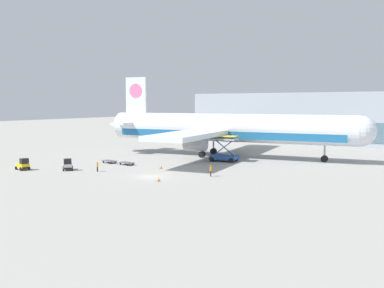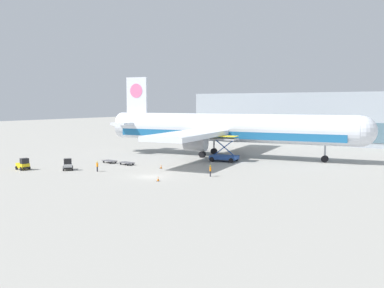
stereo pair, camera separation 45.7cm
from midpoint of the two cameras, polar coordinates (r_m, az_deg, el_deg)
The scene contains 12 objects.
ground_plane at distance 65.76m, azimuth -5.45°, elevation -4.37°, with size 400.00×400.00×0.00m, color #9E9B93.
terminal_building at distance 124.78m, azimuth 20.54°, elevation 3.22°, with size 90.00×18.20×14.00m.
airplane_main at distance 89.36m, azimuth 4.35°, elevation 2.03°, with size 57.71×48.66×17.00m.
scissor_lift_loader at distance 82.48m, azimuth 4.47°, elevation -1.01°, with size 5.63×4.12×4.92m.
baggage_tug_foreground at distance 74.65m, azimuth -16.06°, elevation -2.70°, with size 2.78×2.68×2.00m.
baggage_tug_mid at distance 77.43m, azimuth -21.42°, elevation -2.57°, with size 2.62×1.92×2.00m.
baggage_dolly_lead at distance 81.64m, azimuth -10.77°, elevation -2.23°, with size 3.77×1.87×0.48m.
baggage_dolly_second at distance 78.69m, azimuth -8.52°, elevation -2.48°, with size 3.77×1.87×0.48m.
ground_crew_near at distance 65.58m, azimuth 2.66°, elevation -3.47°, with size 0.41×0.45×1.74m.
ground_crew_far at distance 71.90m, azimuth -12.35°, elevation -2.83°, with size 0.54×0.33×1.68m.
traffic_cone_near at distance 73.77m, azimuth -3.97°, elevation -3.01°, with size 0.40×0.40×0.69m.
traffic_cone_far at distance 62.00m, azimuth -4.33°, elevation -4.65°, with size 0.40×0.40×0.70m.
Camera 2 is at (41.75, -49.57, 11.31)m, focal length 40.00 mm.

